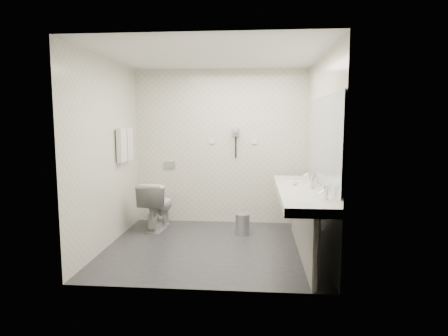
{
  "coord_description": "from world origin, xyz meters",
  "views": [
    {
      "loc": [
        0.57,
        -4.92,
        1.69
      ],
      "look_at": [
        0.15,
        0.15,
        1.05
      ],
      "focal_mm": 30.72,
      "sensor_mm": 36.0,
      "label": 1
    }
  ],
  "objects": [
    {
      "name": "wall_left",
      "position": [
        -1.4,
        0.0,
        1.25
      ],
      "size": [
        0.0,
        2.6,
        2.6
      ],
      "primitive_type": "plane",
      "rotation": [
        1.57,
        0.0,
        1.57
      ],
      "color": "beige",
      "rests_on": "floor"
    },
    {
      "name": "basin_near",
      "position": [
        1.12,
        -0.85,
        0.83
      ],
      "size": [
        0.4,
        0.31,
        0.05
      ],
      "primitive_type": "ellipsoid",
      "color": "silver",
      "rests_on": "vanity_counter"
    },
    {
      "name": "glass_right",
      "position": [
        1.36,
        0.21,
        0.91
      ],
      "size": [
        0.07,
        0.07,
        0.11
      ],
      "primitive_type": "cylinder",
      "rotation": [
        0.0,
        0.0,
        -0.08
      ],
      "color": "silver",
      "rests_on": "vanity_counter"
    },
    {
      "name": "wall_back",
      "position": [
        0.0,
        1.3,
        1.25
      ],
      "size": [
        2.8,
        0.0,
        2.8
      ],
      "primitive_type": "plane",
      "rotation": [
        1.57,
        0.0,
        0.0
      ],
      "color": "beige",
      "rests_on": "floor"
    },
    {
      "name": "ceiling",
      "position": [
        0.0,
        0.0,
        2.5
      ],
      "size": [
        2.8,
        2.8,
        0.0
      ],
      "primitive_type": "plane",
      "rotation": [
        3.14,
        0.0,
        0.0
      ],
      "color": "silver",
      "rests_on": "wall_back"
    },
    {
      "name": "towel_far",
      "position": [
        -1.34,
        0.69,
        1.33
      ],
      "size": [
        0.07,
        0.24,
        0.48
      ],
      "primitive_type": "cube",
      "color": "silver",
      "rests_on": "towel_rail"
    },
    {
      "name": "vanity_counter",
      "position": [
        1.12,
        -0.2,
        0.8
      ],
      "size": [
        0.55,
        2.2,
        0.1
      ],
      "primitive_type": "cube",
      "color": "silver",
      "rests_on": "floor"
    },
    {
      "name": "vanity_panel",
      "position": [
        1.15,
        -0.2,
        0.38
      ],
      "size": [
        0.03,
        2.15,
        0.75
      ],
      "primitive_type": "cube",
      "color": "gray",
      "rests_on": "floor"
    },
    {
      "name": "towel_near",
      "position": [
        -1.34,
        0.41,
        1.33
      ],
      "size": [
        0.07,
        0.24,
        0.48
      ],
      "primitive_type": "cube",
      "color": "silver",
      "rests_on": "towel_rail"
    },
    {
      "name": "wall_front",
      "position": [
        0.0,
        -1.3,
        1.25
      ],
      "size": [
        2.8,
        0.0,
        2.8
      ],
      "primitive_type": "plane",
      "rotation": [
        -1.57,
        0.0,
        0.0
      ],
      "color": "beige",
      "rests_on": "floor"
    },
    {
      "name": "soap_bottle_b",
      "position": [
        1.08,
        0.04,
        0.89
      ],
      "size": [
        0.08,
        0.08,
        0.08
      ],
      "primitive_type": "imported",
      "rotation": [
        0.0,
        0.0,
        -0.25
      ],
      "color": "silver",
      "rests_on": "vanity_counter"
    },
    {
      "name": "switch_plate_b",
      "position": [
        0.55,
        1.29,
        1.35
      ],
      "size": [
        0.09,
        0.02,
        0.09
      ],
      "primitive_type": "cube",
      "color": "silver",
      "rests_on": "wall_back"
    },
    {
      "name": "faucet_far",
      "position": [
        1.32,
        0.45,
        0.92
      ],
      "size": [
        0.04,
        0.04,
        0.15
      ],
      "primitive_type": "cylinder",
      "color": "silver",
      "rests_on": "vanity_counter"
    },
    {
      "name": "dryer_barrel",
      "position": [
        0.25,
        1.2,
        1.53
      ],
      "size": [
        0.08,
        0.14,
        0.08
      ],
      "primitive_type": "cylinder",
      "rotation": [
        1.57,
        0.0,
        0.0
      ],
      "color": "#9A9BA0",
      "rests_on": "dryer_cradle"
    },
    {
      "name": "faucet_near",
      "position": [
        1.32,
        -0.85,
        0.92
      ],
      "size": [
        0.04,
        0.04,
        0.15
      ],
      "primitive_type": "cylinder",
      "color": "silver",
      "rests_on": "vanity_counter"
    },
    {
      "name": "pedal_bin",
      "position": [
        0.39,
        0.62,
        0.15
      ],
      "size": [
        0.27,
        0.27,
        0.29
      ],
      "primitive_type": "cylinder",
      "rotation": [
        0.0,
        0.0,
        0.31
      ],
      "color": "#B2B5BA",
      "rests_on": "floor"
    },
    {
      "name": "wall_right",
      "position": [
        1.4,
        0.0,
        1.25
      ],
      "size": [
        0.0,
        2.6,
        2.6
      ],
      "primitive_type": "plane",
      "rotation": [
        1.57,
        0.0,
        -1.57
      ],
      "color": "beige",
      "rests_on": "floor"
    },
    {
      "name": "switch_plate_a",
      "position": [
        -0.15,
        1.29,
        1.35
      ],
      "size": [
        0.09,
        0.02,
        0.09
      ],
      "primitive_type": "cube",
      "color": "silver",
      "rests_on": "wall_back"
    },
    {
      "name": "soap_bottle_a",
      "position": [
        1.26,
        -0.21,
        0.9
      ],
      "size": [
        0.07,
        0.07,
        0.11
      ],
      "primitive_type": "imported",
      "rotation": [
        0.0,
        0.0,
        0.46
      ],
      "color": "silver",
      "rests_on": "vanity_counter"
    },
    {
      "name": "glass_left",
      "position": [
        1.32,
        -0.02,
        0.91
      ],
      "size": [
        0.06,
        0.06,
        0.12
      ],
      "primitive_type": "cylinder",
      "rotation": [
        0.0,
        0.0,
        -0.0
      ],
      "color": "silver",
      "rests_on": "vanity_counter"
    },
    {
      "name": "dryer_cord",
      "position": [
        0.25,
        1.26,
        1.25
      ],
      "size": [
        0.02,
        0.02,
        0.35
      ],
      "primitive_type": "cylinder",
      "color": "black",
      "rests_on": "dryer_cradle"
    },
    {
      "name": "towel_rail",
      "position": [
        -1.35,
        0.55,
        1.55
      ],
      "size": [
        0.02,
        0.62,
        0.02
      ],
      "primitive_type": "cylinder",
      "rotation": [
        1.57,
        0.0,
        0.0
      ],
      "color": "silver",
      "rests_on": "wall_left"
    },
    {
      "name": "vanity_post_far",
      "position": [
        1.18,
        0.84,
        0.38
      ],
      "size": [
        0.06,
        0.06,
        0.75
      ],
      "primitive_type": "cylinder",
      "color": "silver",
      "rests_on": "floor"
    },
    {
      "name": "basin_far",
      "position": [
        1.12,
        0.45,
        0.83
      ],
      "size": [
        0.4,
        0.31,
        0.05
      ],
      "primitive_type": "ellipsoid",
      "color": "silver",
      "rests_on": "vanity_counter"
    },
    {
      "name": "toilet",
      "position": [
        -0.95,
        0.81,
        0.37
      ],
      "size": [
        0.48,
        0.77,
        0.74
      ],
      "primitive_type": "imported",
      "rotation": [
        0.0,
        0.0,
        3.05
      ],
      "color": "silver",
      "rests_on": "floor"
    },
    {
      "name": "bin_lid",
      "position": [
        0.39,
        0.62,
        0.3
      ],
      "size": [
        0.21,
        0.21,
        0.02
      ],
      "primitive_type": "cylinder",
      "color": "#B2B5BA",
      "rests_on": "pedal_bin"
    },
    {
      "name": "floor",
      "position": [
        0.0,
        0.0,
        0.0
      ],
      "size": [
        2.8,
        2.8,
        0.0
      ],
      "primitive_type": "plane",
      "color": "#27282C",
      "rests_on": "ground"
    },
    {
      "name": "vanity_post_near",
      "position": [
        1.18,
        -1.24,
        0.38
      ],
      "size": [
        0.06,
        0.06,
        0.75
      ],
      "primitive_type": "cylinder",
      "color": "silver",
      "rests_on": "floor"
    },
    {
      "name": "dryer_cradle",
      "position": [
        0.25,
        1.27,
        1.5
      ],
      "size": [
        0.1,
        0.04,
        0.14
      ],
      "primitive_type": "cube",
      "color": "#9A9BA0",
      "rests_on": "wall_back"
    },
    {
      "name": "mirror",
      "position": [
        1.39,
        -0.2,
        1.45
      ],
      "size": [
        0.02,
        2.2,
        1.05
      ],
      "primitive_type": "cube",
      "color": "#B2BCC6",
      "rests_on": "wall_right"
    },
    {
      "name": "flush_plate",
      "position": [
        -0.85,
        1.29,
        0.95
      ],
      "size": [
        0.18,
        0.02,
        0.12
      ],
      "primitive_type": "cube",
      "color": "#B2B5BA",
      "rests_on": "wall_back"
    }
  ]
}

